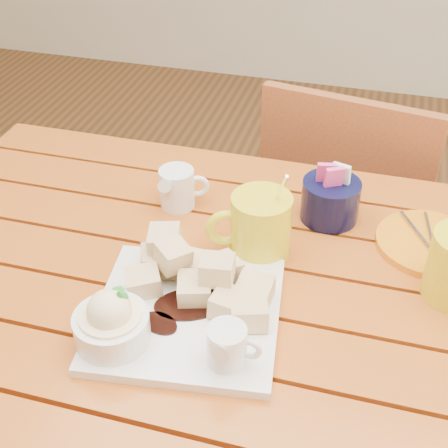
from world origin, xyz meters
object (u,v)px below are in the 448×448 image
(table, at_px, (221,328))
(orange_saucer, at_px, (430,243))
(coffee_mug_left, at_px, (259,225))
(dessert_plate, at_px, (173,306))
(chair_far, at_px, (346,217))

(table, xyz_separation_m, orange_saucer, (0.32, 0.18, 0.11))
(table, bearing_deg, coffee_mug_left, 65.14)
(dessert_plate, distance_m, coffee_mug_left, 0.21)
(chair_far, bearing_deg, table, 85.37)
(table, relative_size, dessert_plate, 3.95)
(table, xyz_separation_m, dessert_plate, (-0.04, -0.11, 0.14))
(table, bearing_deg, dessert_plate, -112.20)
(chair_far, bearing_deg, dessert_plate, 84.20)
(table, height_order, chair_far, chair_far)
(table, xyz_separation_m, chair_far, (0.16, 0.62, -0.17))
(chair_far, bearing_deg, orange_saucer, 120.07)
(dessert_plate, distance_m, chair_far, 0.81)
(table, bearing_deg, chair_far, 75.58)
(dessert_plate, relative_size, coffee_mug_left, 1.81)
(dessert_plate, height_order, coffee_mug_left, coffee_mug_left)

